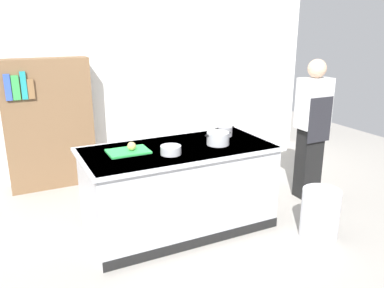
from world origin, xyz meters
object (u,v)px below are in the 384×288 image
(mixing_bowl, at_px, (171,150))
(stock_pot, at_px, (218,138))
(person_chef, at_px, (312,126))
(onion, at_px, (132,146))
(sauce_pan, at_px, (225,131))
(bookshelf, at_px, (49,124))
(trash_bin, at_px, (320,214))

(mixing_bowl, bearing_deg, stock_pot, 7.83)
(mixing_bowl, bearing_deg, person_chef, 5.21)
(onion, height_order, sauce_pan, sauce_pan)
(sauce_pan, distance_m, bookshelf, 2.34)
(mixing_bowl, bearing_deg, bookshelf, 114.30)
(onion, distance_m, person_chef, 2.26)
(mixing_bowl, height_order, bookshelf, bookshelf)
(sauce_pan, relative_size, trash_bin, 0.46)
(sauce_pan, relative_size, person_chef, 0.14)
(onion, height_order, mixing_bowl, onion)
(onion, distance_m, mixing_bowl, 0.39)
(bookshelf, bearing_deg, person_chef, -32.19)
(trash_bin, height_order, person_chef, person_chef)
(mixing_bowl, distance_m, person_chef, 1.95)
(onion, bearing_deg, sauce_pan, 5.36)
(onion, distance_m, sauce_pan, 1.12)
(person_chef, relative_size, bookshelf, 1.01)
(person_chef, xyz_separation_m, bookshelf, (-2.83, 1.78, -0.06))
(stock_pot, xyz_separation_m, trash_bin, (0.79, -0.74, -0.71))
(person_chef, bearing_deg, onion, 92.84)
(mixing_bowl, xyz_separation_m, trash_bin, (1.36, -0.66, -0.68))
(mixing_bowl, relative_size, trash_bin, 0.39)
(stock_pot, height_order, bookshelf, bookshelf)
(onion, distance_m, trash_bin, 2.02)
(onion, relative_size, person_chef, 0.05)
(stock_pot, relative_size, person_chef, 0.17)
(sauce_pan, distance_m, mixing_bowl, 0.87)
(trash_bin, bearing_deg, onion, 152.11)
(sauce_pan, bearing_deg, trash_bin, -60.74)
(sauce_pan, distance_m, person_chef, 1.15)
(stock_pot, relative_size, trash_bin, 0.58)
(mixing_bowl, distance_m, bookshelf, 2.15)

